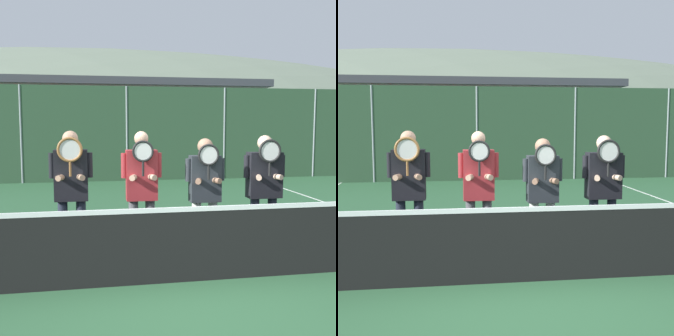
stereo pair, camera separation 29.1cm
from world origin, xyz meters
TOP-DOWN VIEW (x-y plane):
  - ground_plane at (0.00, 0.00)m, footprint 120.00×120.00m
  - hill_distant at (0.00, 52.86)m, footprint 109.79×60.99m
  - clubhouse_building at (-0.54, 18.19)m, footprint 16.91×5.50m
  - fence_back at (0.00, 9.21)m, footprint 20.19×0.06m
  - tennis_net at (0.00, 0.00)m, footprint 11.78×0.09m
  - player_leftmost at (-1.41, 0.94)m, footprint 0.57×0.34m
  - player_center_left at (-0.47, 0.84)m, footprint 0.55×0.34m
  - player_center_right at (0.41, 0.83)m, footprint 0.56×0.34m
  - player_rightmost at (1.30, 0.89)m, footprint 0.62×0.34m
  - car_left_of_center at (0.08, 12.32)m, footprint 4.69×2.07m
  - car_center at (5.42, 12.44)m, footprint 4.61×2.02m

SIDE VIEW (x-z plane):
  - ground_plane at x=0.00m, z-range 0.00..0.00m
  - hill_distant at x=0.00m, z-range -10.67..10.67m
  - tennis_net at x=0.00m, z-range -0.03..0.98m
  - car_left_of_center at x=0.08m, z-range 0.03..1.74m
  - car_center at x=5.42m, z-range 0.02..1.75m
  - player_center_right at x=0.41m, z-range 0.16..1.84m
  - player_center_left at x=-0.47m, z-range 0.14..1.93m
  - player_rightmost at x=1.30m, z-range 0.18..1.90m
  - player_leftmost at x=-1.41m, z-range 0.17..1.96m
  - fence_back at x=0.00m, z-range 0.00..3.12m
  - clubhouse_building at x=-0.54m, z-range 0.02..4.15m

